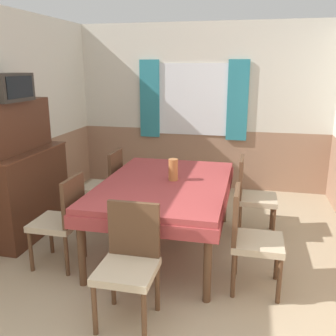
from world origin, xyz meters
TOP-DOWN VIEW (x-y plane):
  - wall_back at (-0.01, 4.26)m, footprint 4.37×0.10m
  - wall_left at (-2.01, 2.12)m, footprint 0.05×4.64m
  - dining_table at (-0.06, 1.96)m, footprint 1.33×1.94m
  - chair_left_near at (-0.96, 1.38)m, footprint 0.44×0.44m
  - chair_right_near at (0.84, 1.38)m, footprint 0.44×0.44m
  - chair_right_far at (0.84, 2.54)m, footprint 0.44×0.44m
  - chair_head_near at (-0.06, 0.75)m, footprint 0.44×0.44m
  - chair_left_far at (-0.96, 2.54)m, footprint 0.44×0.44m
  - sideboard at (-1.76, 1.98)m, footprint 0.46×1.23m
  - tv at (-1.75, 1.86)m, footprint 0.29×0.55m
  - vase at (0.01, 2.03)m, footprint 0.10×0.10m

SIDE VIEW (x-z plane):
  - chair_left_near at x=-0.96m, z-range 0.04..0.97m
  - chair_right_near at x=0.84m, z-range 0.04..0.97m
  - chair_right_far at x=0.84m, z-range 0.04..0.97m
  - chair_head_near at x=-0.06m, z-range 0.04..0.97m
  - chair_left_far at x=-0.96m, z-range 0.04..0.97m
  - dining_table at x=-0.06m, z-range 0.28..1.05m
  - sideboard at x=-1.76m, z-range -0.11..1.47m
  - vase at x=0.01m, z-range 0.77..1.00m
  - wall_left at x=-2.01m, z-range 0.00..2.60m
  - wall_back at x=-0.01m, z-range 0.01..2.61m
  - tv at x=-1.75m, z-range 1.58..1.87m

